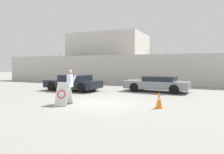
{
  "coord_description": "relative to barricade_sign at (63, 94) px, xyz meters",
  "views": [
    {
      "loc": [
        4.85,
        -10.17,
        2.01
      ],
      "look_at": [
        -0.08,
        1.75,
        1.27
      ],
      "focal_mm": 35.0,
      "sensor_mm": 36.0,
      "label": 1
    }
  ],
  "objects": [
    {
      "name": "barricade_sign",
      "position": [
        0.0,
        0.0,
        0.0
      ],
      "size": [
        0.76,
        0.95,
        1.14
      ],
      "rotation": [
        0.0,
        0.0,
        0.15
      ],
      "color": "white",
      "rests_on": "ground_plane"
    },
    {
      "name": "building_block",
      "position": [
        -5.16,
        17.96,
        2.42
      ],
      "size": [
        9.14,
        7.32,
        5.97
      ],
      "color": "beige",
      "rests_on": "ground_plane"
    },
    {
      "name": "perimeter_wall",
      "position": [
        1.47,
        12.34,
        0.95
      ],
      "size": [
        36.0,
        0.3,
        3.47
      ],
      "color": "beige",
      "rests_on": "ground_plane"
    },
    {
      "name": "parked_car_rear_sedan",
      "position": [
        3.28,
        7.13,
        0.03
      ],
      "size": [
        4.79,
        2.22,
        1.15
      ],
      "rotation": [
        0.0,
        0.0,
        3.06
      ],
      "color": "black",
      "rests_on": "ground_plane"
    },
    {
      "name": "parked_car_front_coupe",
      "position": [
        -2.82,
        5.35,
        0.06
      ],
      "size": [
        4.38,
        2.14,
        1.22
      ],
      "rotation": [
        0.0,
        0.0,
        3.09
      ],
      "color": "black",
      "rests_on": "ground_plane"
    },
    {
      "name": "security_guard",
      "position": [
        -0.03,
        0.65,
        0.4
      ],
      "size": [
        0.36,
        0.68,
        1.74
      ],
      "rotation": [
        0.0,
        0.0,
        1.86
      ],
      "color": "black",
      "rests_on": "ground_plane"
    },
    {
      "name": "ground_plane",
      "position": [
        1.47,
        1.19,
        -0.57
      ],
      "size": [
        90.0,
        90.0,
        0.0
      ],
      "primitive_type": "plane",
      "color": "gray"
    },
    {
      "name": "traffic_cone_near",
      "position": [
        4.52,
        1.06,
        -0.18
      ],
      "size": [
        0.35,
        0.35,
        0.78
      ],
      "color": "orange",
      "rests_on": "ground_plane"
    }
  ]
}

